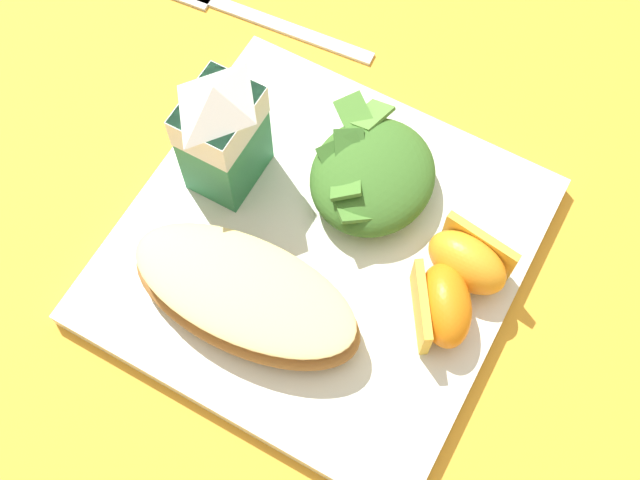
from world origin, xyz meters
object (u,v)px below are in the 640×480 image
white_plate (320,250)px  metal_fork (254,15)px  cheesy_pizza_bread (246,296)px  orange_wedge_front (442,306)px  orange_wedge_middle (468,261)px  milk_carton (222,130)px  green_salad_pile (372,175)px

white_plate → metal_fork: (0.17, 0.16, -0.01)m
cheesy_pizza_bread → white_plate: bearing=-19.2°
cheesy_pizza_bread → orange_wedge_front: (0.06, -0.12, 0.00)m
cheesy_pizza_bread → orange_wedge_middle: 0.16m
milk_carton → orange_wedge_middle: milk_carton is taller
orange_wedge_front → metal_fork: bearing=55.8°
cheesy_pizza_bread → metal_fork: 0.27m
white_plate → orange_wedge_front: orange_wedge_front is taller
metal_fork → orange_wedge_front: bearing=-124.2°
white_plate → milk_carton: milk_carton is taller
cheesy_pizza_bread → green_salad_pile: size_ratio=1.60×
white_plate → milk_carton: (0.02, 0.09, 0.07)m
white_plate → metal_fork: size_ratio=1.48×
green_salad_pile → orange_wedge_front: size_ratio=1.55×
green_salad_pile → orange_wedge_middle: green_salad_pile is taller
cheesy_pizza_bread → milk_carton: 0.12m
milk_carton → orange_wedge_front: size_ratio=1.57×
milk_carton → white_plate: bearing=-103.1°
orange_wedge_front → white_plate: bearing=86.2°
white_plate → cheesy_pizza_bread: bearing=160.8°
orange_wedge_front → metal_fork: orange_wedge_front is taller
orange_wedge_middle → white_plate: bearing=108.0°
cheesy_pizza_bread → orange_wedge_middle: orange_wedge_middle is taller
orange_wedge_middle → green_salad_pile: bearing=73.2°
orange_wedge_front → metal_fork: size_ratio=0.37×
cheesy_pizza_bread → milk_carton: bearing=38.1°
green_salad_pile → orange_wedge_front: (-0.07, -0.09, -0.00)m
white_plate → green_salad_pile: 0.07m
cheesy_pizza_bread → orange_wedge_middle: size_ratio=2.70×
white_plate → metal_fork: 0.23m
green_salad_pile → orange_wedge_front: bearing=-127.0°
milk_carton → orange_wedge_middle: bearing=-86.5°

